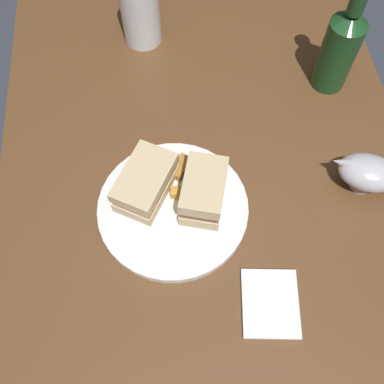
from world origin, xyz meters
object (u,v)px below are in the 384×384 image
object	(u,v)px
sandwich_half_left	(204,191)
cider_bottle	(340,47)
plate	(173,208)
pint_glass	(140,12)
sandwich_half_right	(146,184)
gravy_boat	(367,173)
napkin	(270,303)

from	to	relation	value
sandwich_half_left	cider_bottle	xyz separation A→B (m)	(0.26, -0.29, 0.04)
plate	pint_glass	size ratio (longest dim) A/B	1.64
sandwich_half_right	pint_glass	size ratio (longest dim) A/B	0.87
gravy_boat	napkin	world-z (taller)	gravy_boat
cider_bottle	plate	bearing A→B (deg)	127.12
sandwich_half_left	sandwich_half_right	size ratio (longest dim) A/B	0.86
sandwich_half_left	pint_glass	xyz separation A→B (m)	(0.42, 0.08, 0.02)
pint_glass	gravy_boat	distance (m)	0.55
plate	gravy_boat	bearing A→B (deg)	-87.21
napkin	gravy_boat	bearing A→B (deg)	-45.99
pint_glass	plate	bearing A→B (deg)	-176.27
sandwich_half_right	gravy_boat	xyz separation A→B (m)	(-0.02, -0.39, -0.01)
sandwich_half_left	sandwich_half_right	distance (m)	0.10
gravy_boat	napkin	xyz separation A→B (m)	(-0.20, 0.20, -0.04)
sandwich_half_right	napkin	world-z (taller)	sandwich_half_right
cider_bottle	napkin	xyz separation A→B (m)	(-0.44, 0.20, -0.09)
plate	sandwich_half_left	xyz separation A→B (m)	(0.01, -0.05, 0.04)
napkin	cider_bottle	bearing A→B (deg)	-24.86
sandwich_half_right	cider_bottle	size ratio (longest dim) A/B	0.56
plate	cider_bottle	bearing A→B (deg)	-52.88
plate	sandwich_half_right	size ratio (longest dim) A/B	1.89
napkin	sandwich_half_right	bearing A→B (deg)	40.37
gravy_boat	plate	bearing A→B (deg)	92.79
napkin	sandwich_half_left	bearing A→B (deg)	24.65
napkin	pint_glass	bearing A→B (deg)	15.38
pint_glass	cider_bottle	xyz separation A→B (m)	(-0.17, -0.37, 0.03)
plate	gravy_boat	xyz separation A→B (m)	(0.02, -0.34, 0.03)
cider_bottle	pint_glass	bearing A→B (deg)	65.88
plate	napkin	size ratio (longest dim) A/B	2.40
cider_bottle	sandwich_half_right	bearing A→B (deg)	120.42
sandwich_half_right	gravy_boat	world-z (taller)	sandwich_half_right
pint_glass	napkin	size ratio (longest dim) A/B	1.46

